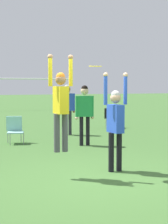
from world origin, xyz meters
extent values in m
plane|color=#3D662D|center=(0.00, 0.00, 0.00)|extent=(120.00, 120.00, 0.00)
cylinder|color=#4C4C51|center=(-0.74, 0.32, 0.92)|extent=(0.12, 0.12, 0.77)
cylinder|color=#4C4C51|center=(-0.57, 0.32, 0.92)|extent=(0.12, 0.12, 0.77)
cube|color=yellow|center=(-0.65, 0.32, 1.58)|extent=(0.23, 0.39, 0.55)
sphere|color=#9E704C|center=(-0.65, 0.32, 1.99)|extent=(0.21, 0.21, 0.21)
sphere|color=orange|center=(-0.65, 0.32, 2.05)|extent=(0.18, 0.18, 0.18)
cylinder|color=yellow|center=(-0.87, 0.32, 2.15)|extent=(0.08, 0.08, 0.58)
sphere|color=#9E704C|center=(-0.87, 0.32, 2.44)|extent=(0.10, 0.10, 0.10)
cylinder|color=yellow|center=(-0.44, 0.32, 2.15)|extent=(0.08, 0.08, 0.58)
sphere|color=#9E704C|center=(-0.44, 0.32, 2.44)|extent=(0.10, 0.10, 0.10)
cylinder|color=black|center=(0.52, 0.44, 0.43)|extent=(0.12, 0.12, 0.85)
cylinder|color=black|center=(0.71, 0.44, 0.43)|extent=(0.12, 0.12, 0.85)
cube|color=blue|center=(0.62, 0.44, 1.16)|extent=(0.24, 0.44, 0.60)
sphere|color=tan|center=(0.62, 0.44, 1.60)|extent=(0.23, 0.23, 0.23)
sphere|color=#B7B2AD|center=(0.62, 0.44, 1.67)|extent=(0.20, 0.20, 0.20)
cylinder|color=blue|center=(0.38, 0.44, 1.78)|extent=(0.08, 0.08, 0.64)
sphere|color=tan|center=(0.38, 0.44, 2.10)|extent=(0.10, 0.10, 0.10)
cylinder|color=blue|center=(0.85, 0.44, 1.78)|extent=(0.08, 0.08, 0.64)
sphere|color=tan|center=(0.85, 0.44, 2.10)|extent=(0.10, 0.10, 0.10)
cylinder|color=yellow|center=(0.05, 0.22, 2.26)|extent=(0.26, 0.26, 0.03)
cylinder|color=gray|center=(3.80, 7.54, 0.19)|extent=(0.02, 0.02, 0.39)
cylinder|color=gray|center=(4.27, 7.54, 0.19)|extent=(0.02, 0.02, 0.39)
cylinder|color=gray|center=(3.80, 8.02, 0.19)|extent=(0.02, 0.02, 0.39)
cylinder|color=gray|center=(4.27, 8.02, 0.19)|extent=(0.02, 0.02, 0.39)
cube|color=black|center=(4.03, 7.78, 0.37)|extent=(0.73, 0.73, 0.04)
cube|color=black|center=(4.03, 8.04, 0.62)|extent=(0.56, 0.33, 0.46)
cylinder|color=gray|center=(-0.93, 4.80, 0.19)|extent=(0.02, 0.02, 0.38)
cylinder|color=gray|center=(-0.50, 4.80, 0.19)|extent=(0.02, 0.02, 0.38)
cylinder|color=gray|center=(-0.93, 5.23, 0.19)|extent=(0.02, 0.02, 0.38)
cylinder|color=gray|center=(-0.50, 5.23, 0.19)|extent=(0.02, 0.02, 0.38)
cube|color=#8CC6C1|center=(-0.71, 5.01, 0.36)|extent=(0.61, 0.61, 0.04)
cube|color=#8CC6C1|center=(-0.71, 5.25, 0.63)|extent=(0.52, 0.24, 0.49)
cylinder|color=#2D2D38|center=(1.38, 6.42, 0.46)|extent=(0.12, 0.12, 0.91)
cylinder|color=#2D2D38|center=(1.60, 6.42, 0.46)|extent=(0.12, 0.12, 0.91)
cube|color=blue|center=(1.49, 6.42, 1.23)|extent=(0.51, 0.31, 0.64)
sphere|color=#9E704C|center=(1.49, 6.42, 1.71)|extent=(0.25, 0.25, 0.25)
sphere|color=#B7B2AD|center=(1.49, 6.42, 1.78)|extent=(0.21, 0.21, 0.21)
cylinder|color=blue|center=(1.23, 6.42, 1.21)|extent=(0.08, 0.08, 0.68)
sphere|color=#9E704C|center=(1.23, 6.42, 0.87)|extent=(0.10, 0.10, 0.10)
cylinder|color=blue|center=(1.75, 6.42, 1.21)|extent=(0.08, 0.08, 0.68)
sphere|color=#9E704C|center=(1.75, 6.42, 0.87)|extent=(0.10, 0.10, 0.10)
cylinder|color=black|center=(1.12, 3.91, 0.45)|extent=(0.12, 0.12, 0.90)
cylinder|color=black|center=(1.33, 3.91, 0.45)|extent=(0.12, 0.12, 0.90)
cube|color=green|center=(1.23, 3.91, 1.22)|extent=(0.51, 0.35, 0.64)
sphere|color=beige|center=(1.23, 3.91, 1.69)|extent=(0.24, 0.24, 0.24)
sphere|color=black|center=(1.23, 3.91, 1.76)|extent=(0.21, 0.21, 0.21)
cylinder|color=green|center=(0.97, 3.91, 1.20)|extent=(0.08, 0.08, 0.68)
sphere|color=beige|center=(0.97, 3.91, 0.86)|extent=(0.10, 0.10, 0.10)
cylinder|color=green|center=(1.49, 3.91, 1.20)|extent=(0.08, 0.08, 0.68)
sphere|color=beige|center=(1.49, 3.91, 0.86)|extent=(0.10, 0.10, 0.10)
cylinder|color=white|center=(6.31, 20.56, 1.15)|extent=(0.10, 0.10, 2.30)
cylinder|color=white|center=(2.81, 20.56, 2.30)|extent=(7.00, 0.10, 0.10)
camera|label=1|loc=(-2.87, -6.84, 1.90)|focal=60.00mm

